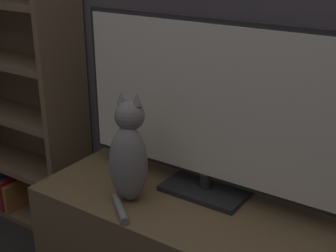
# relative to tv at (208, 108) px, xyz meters

# --- Properties ---
(tv) EXTENTS (1.11, 0.20, 0.68)m
(tv) POSITION_rel_tv_xyz_m (0.00, 0.00, 0.00)
(tv) COLOR black
(tv) RESTS_ON tv_stand
(cat) EXTENTS (0.20, 0.25, 0.42)m
(cat) POSITION_rel_tv_xyz_m (-0.21, -0.21, -0.17)
(cat) COLOR gray
(cat) RESTS_ON tv_stand
(bookshelf) EXTENTS (0.75, 0.28, 1.48)m
(bookshelf) POSITION_rel_tv_xyz_m (-1.17, 0.08, -0.19)
(bookshelf) COLOR brown
(bookshelf) RESTS_ON ground_plane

